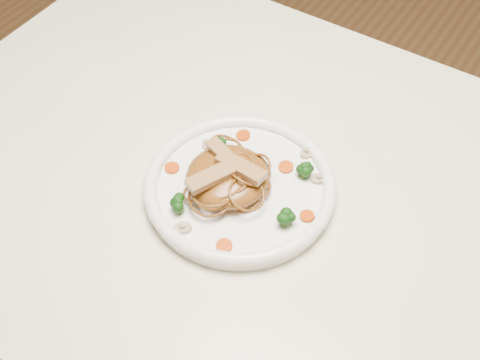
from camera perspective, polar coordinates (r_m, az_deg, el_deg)
The scene contains 19 objects.
table at distance 1.04m, azimuth 3.23°, elevation -4.65°, with size 1.20×0.80×0.75m.
plate at distance 0.95m, azimuth 0.00°, elevation -0.85°, with size 0.27×0.27×0.02m, color white.
noodle_mound at distance 0.94m, azimuth -1.06°, elevation 0.32°, with size 0.12×0.12×0.04m, color brown.
chicken_a at distance 0.92m, azimuth 0.07°, elevation 1.08°, with size 0.07×0.02×0.01m, color #AE8152.
chicken_b at distance 0.94m, azimuth -1.46°, elevation 2.30°, with size 0.06×0.02×0.01m, color #AE8152.
chicken_c at distance 0.91m, azimuth -2.36°, elevation 0.32°, with size 0.08×0.02×0.01m, color #AE8152.
broccoli_0 at distance 0.95m, azimuth 5.48°, elevation 0.88°, with size 0.03×0.03×0.03m, color #0F3D0C, non-canonical shape.
broccoli_1 at distance 0.98m, azimuth -2.15°, elevation 3.14°, with size 0.03×0.03×0.03m, color #0F3D0C, non-canonical shape.
broccoli_2 at distance 0.91m, azimuth -5.25°, elevation -1.99°, with size 0.03×0.03×0.03m, color #0F3D0C, non-canonical shape.
broccoli_3 at distance 0.90m, azimuth 4.02°, elevation -3.24°, with size 0.02×0.02×0.03m, color #0F3D0C, non-canonical shape.
carrot_0 at distance 0.97m, azimuth 3.95°, elevation 1.12°, with size 0.02×0.02×0.01m, color #D04307.
carrot_1 at distance 0.97m, azimuth -5.86°, elevation 1.04°, with size 0.02×0.02×0.01m, color #D04307.
carrot_2 at distance 0.92m, azimuth 5.77°, elevation -3.09°, with size 0.02×0.02×0.01m, color #D04307.
carrot_3 at distance 1.01m, azimuth 0.28°, elevation 3.85°, with size 0.02×0.02×0.01m, color #D04307.
carrot_4 at distance 0.88m, azimuth -1.36°, elevation -5.66°, with size 0.02×0.02×0.01m, color #D04307.
mushroom_0 at distance 0.90m, azimuth -4.95°, elevation -4.13°, with size 0.03×0.03×0.01m, color #C6B494.
mushroom_1 at distance 0.96m, azimuth 6.80°, elevation 0.12°, with size 0.03×0.03×0.01m, color #C6B494.
mushroom_2 at distance 1.00m, azimuth -2.82°, elevation 2.99°, with size 0.02×0.02×0.01m, color #C6B494.
mushroom_3 at distance 0.99m, azimuth 5.74°, elevation 2.35°, with size 0.02×0.02×0.01m, color #C6B494.
Camera 1 is at (0.28, -0.54, 1.50)m, focal length 49.76 mm.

